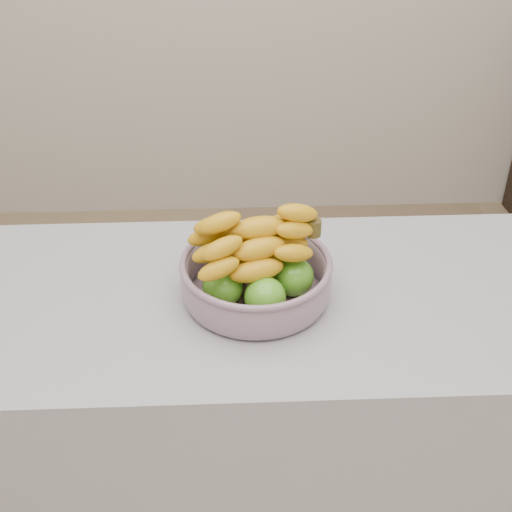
{
  "coord_description": "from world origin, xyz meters",
  "views": [
    {
      "loc": [
        -0.0,
        -1.04,
        1.81
      ],
      "look_at": [
        0.05,
        0.13,
        1.0
      ],
      "focal_mm": 50.0,
      "sensor_mm": 36.0,
      "label": 1
    }
  ],
  "objects": [
    {
      "name": "counter",
      "position": [
        0.0,
        0.13,
        0.45
      ],
      "size": [
        2.0,
        0.6,
        0.9
      ],
      "primitive_type": "cube",
      "color": "#A5A5AD",
      "rests_on": "ground"
    },
    {
      "name": "fruit_bowl",
      "position": [
        0.05,
        0.13,
        0.96
      ],
      "size": [
        0.31,
        0.31,
        0.19
      ],
      "rotation": [
        0.0,
        0.0,
        0.19
      ],
      "color": "#949BB1",
      "rests_on": "counter"
    }
  ]
}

